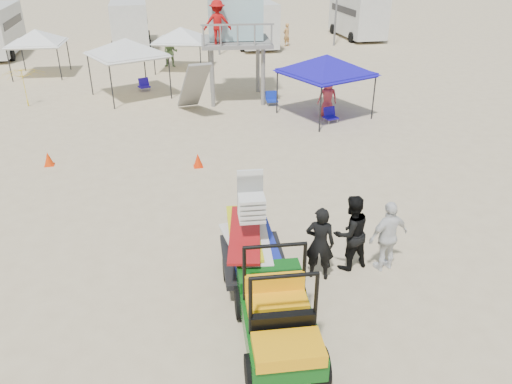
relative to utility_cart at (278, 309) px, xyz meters
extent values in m
plane|color=beige|center=(-0.02, 1.20, -0.94)|extent=(140.00, 140.00, 0.00)
cube|color=#0C5013|center=(0.02, 0.04, -0.36)|extent=(1.53, 2.77, 0.47)
cube|color=#FFA60D|center=(0.02, 0.04, -0.07)|extent=(1.27, 0.84, 0.26)
cylinder|color=black|center=(-0.56, -0.92, -0.60)|extent=(0.35, 0.71, 0.68)
cube|color=black|center=(0.02, 2.34, -0.43)|extent=(1.59, 2.20, 0.13)
cylinder|color=black|center=(-0.58, 2.34, -0.67)|extent=(0.26, 0.57, 0.55)
imported|color=black|center=(1.52, 2.04, -0.02)|extent=(0.80, 0.68, 1.86)
imported|color=black|center=(2.37, 2.29, 0.02)|extent=(1.07, 0.92, 1.92)
imported|color=white|center=(3.22, 2.04, -0.04)|extent=(1.13, 0.67, 1.81)
cylinder|color=gray|center=(1.04, 15.99, 0.42)|extent=(0.20, 0.20, 2.73)
cube|color=gray|center=(2.24, 17.19, 1.87)|extent=(3.61, 3.61, 0.17)
cube|color=#A2CDD1|center=(2.24, 17.52, 3.15)|extent=(2.73, 2.44, 2.29)
imported|color=#B20F0F|center=(1.37, 16.10, 2.92)|extent=(1.24, 0.71, 1.92)
cylinder|color=black|center=(4.10, 12.09, 0.07)|extent=(0.06, 0.06, 2.02)
pyramid|color=#1A10B8|center=(5.63, 13.61, 1.83)|extent=(4.15, 4.15, 0.80)
cube|color=#1A10B8|center=(5.63, 13.61, 1.03)|extent=(4.15, 4.15, 0.18)
cylinder|color=black|center=(-4.46, 17.16, 0.14)|extent=(0.06, 0.06, 2.17)
pyramid|color=silver|center=(-2.96, 18.66, 1.98)|extent=(4.16, 4.16, 0.80)
cube|color=silver|center=(-2.96, 18.66, 1.18)|extent=(4.16, 4.16, 0.18)
cylinder|color=black|center=(-9.48, 23.03, 0.01)|extent=(0.06, 0.06, 1.90)
pyramid|color=white|center=(-8.14, 24.36, 1.71)|extent=(3.03, 3.03, 0.80)
cube|color=white|center=(-8.14, 24.36, 0.91)|extent=(3.03, 3.03, 0.18)
cylinder|color=black|center=(-1.28, 22.68, -0.04)|extent=(0.06, 0.06, 1.81)
pyramid|color=white|center=(0.10, 24.06, 1.62)|extent=(3.64, 3.64, 0.80)
cube|color=white|center=(0.10, 24.06, 0.82)|extent=(3.64, 3.64, 0.18)
imported|color=yellow|center=(-7.79, 17.99, -0.02)|extent=(2.88, 2.87, 1.85)
cone|color=#FF3108|center=(-0.57, 9.09, -0.69)|extent=(0.34, 0.34, 0.50)
cone|color=#FA3B07|center=(-5.75, 10.32, -0.69)|extent=(0.34, 0.34, 0.50)
cube|color=#2411B8|center=(-2.31, 19.68, -0.72)|extent=(0.68, 0.66, 0.06)
cube|color=#2411B8|center=(-2.31, 19.92, -0.52)|extent=(0.57, 0.36, 0.44)
cylinder|color=#B2B2B7|center=(-2.53, 19.48, -0.84)|extent=(0.03, 0.03, 0.20)
cube|color=#1B0E9E|center=(5.64, 12.67, -0.72)|extent=(0.64, 0.61, 0.06)
cube|color=#1B0E9E|center=(5.64, 12.91, -0.52)|extent=(0.56, 0.29, 0.44)
cylinder|color=#B2B2B7|center=(5.42, 12.47, -0.84)|extent=(0.03, 0.03, 0.20)
cube|color=#0F29AA|center=(3.73, 15.72, -0.72)|extent=(0.58, 0.54, 0.06)
cube|color=#0F29AA|center=(3.73, 15.96, -0.52)|extent=(0.55, 0.22, 0.44)
cylinder|color=#B2B2B7|center=(3.51, 15.52, -0.84)|extent=(0.03, 0.03, 0.20)
cube|color=silver|center=(-3.02, 32.70, 0.81)|extent=(2.50, 6.50, 3.00)
cube|color=black|center=(-3.02, 32.70, 1.26)|extent=(2.54, 5.20, 0.50)
cylinder|color=black|center=(-4.27, 30.62, -0.54)|extent=(0.25, 0.80, 0.80)
cube|color=silver|center=(5.98, 31.20, 0.81)|extent=(2.50, 7.00, 3.00)
cube|color=black|center=(5.98, 31.20, 1.26)|extent=(2.54, 5.60, 0.50)
cylinder|color=black|center=(4.73, 28.96, -0.54)|extent=(0.25, 0.80, 0.80)
cube|color=silver|center=(14.98, 32.70, 0.81)|extent=(2.50, 6.60, 3.00)
cube|color=black|center=(14.98, 32.70, 1.26)|extent=(2.54, 5.28, 0.50)
cylinder|color=black|center=(13.73, 30.58, -0.54)|extent=(0.25, 0.80, 0.80)
imported|color=tan|center=(8.38, 30.27, -0.11)|extent=(0.73, 0.65, 1.66)
imported|color=#B03239|center=(5.74, 13.52, -0.07)|extent=(0.91, 0.65, 1.75)
imported|color=#5F834E|center=(-0.55, 25.07, -0.02)|extent=(1.05, 0.91, 1.85)
camera|label=1|loc=(-1.94, -7.15, 6.22)|focal=35.00mm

